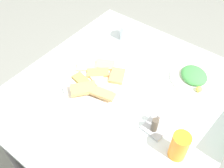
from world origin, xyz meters
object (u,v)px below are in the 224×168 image
at_px(pide_platter, 95,80).
at_px(spoon, 88,158).
at_px(soda_can, 179,146).
at_px(fork, 80,153).
at_px(drinking_glass, 127,32).
at_px(condiment_caddy, 156,125).
at_px(dining_table, 124,105).
at_px(salad_plate_greens, 194,77).
at_px(paper_napkin, 84,156).

height_order(pide_platter, spoon, pide_platter).
height_order(soda_can, fork, soda_can).
xyz_separation_m(pide_platter, soda_can, (0.10, 0.48, 0.05)).
height_order(drinking_glass, condiment_caddy, drinking_glass).
xyz_separation_m(spoon, condiment_caddy, (-0.27, 0.13, 0.02)).
xyz_separation_m(dining_table, salad_plate_greens, (-0.27, 0.21, 0.10)).
distance_m(salad_plate_greens, fork, 0.63).
height_order(soda_can, paper_napkin, soda_can).
xyz_separation_m(fork, spoon, (0.00, 0.04, 0.00)).
bearing_deg(fork, drinking_glass, -170.27).
height_order(dining_table, pide_platter, pide_platter).
distance_m(dining_table, soda_can, 0.38).
xyz_separation_m(fork, condiment_caddy, (-0.27, 0.16, 0.02)).
relative_size(drinking_glass, fork, 0.54).
bearing_deg(condiment_caddy, salad_plate_greens, -179.71).
bearing_deg(pide_platter, salad_plate_greens, 130.24).
bearing_deg(fork, condiment_caddy, 136.35).
height_order(pide_platter, paper_napkin, pide_platter).
xyz_separation_m(soda_can, paper_napkin, (0.22, -0.27, -0.06)).
relative_size(dining_table, paper_napkin, 7.09).
bearing_deg(fork, pide_platter, -160.81).
bearing_deg(soda_can, drinking_glass, -129.41).
bearing_deg(paper_napkin, soda_can, 129.05).
distance_m(pide_platter, fork, 0.37).
xyz_separation_m(pide_platter, spoon, (0.31, 0.23, -0.01)).
bearing_deg(condiment_caddy, dining_table, -109.78).
relative_size(fork, spoon, 0.87).
height_order(fork, spoon, same).
bearing_deg(paper_napkin, fork, -90.00).
relative_size(soda_can, paper_napkin, 0.86).
distance_m(salad_plate_greens, paper_napkin, 0.63).
distance_m(fork, spoon, 0.04).
bearing_deg(soda_can, fork, -52.76).
relative_size(soda_can, fork, 0.74).
xyz_separation_m(paper_napkin, spoon, (0.00, 0.02, 0.00)).
bearing_deg(pide_platter, condiment_caddy, 82.54).
xyz_separation_m(soda_can, fork, (0.22, -0.29, -0.06)).
bearing_deg(fork, paper_napkin, 77.96).
bearing_deg(pide_platter, dining_table, 101.16).
height_order(soda_can, spoon, soda_can).
bearing_deg(dining_table, paper_napkin, 10.36).
distance_m(pide_platter, salad_plate_greens, 0.46).
relative_size(salad_plate_greens, fork, 1.33).
relative_size(soda_can, drinking_glass, 1.36).
distance_m(paper_napkin, fork, 0.02).
relative_size(fork, condiment_caddy, 1.66).
height_order(drinking_glass, fork, drinking_glass).
bearing_deg(pide_platter, spoon, 35.80).
height_order(dining_table, salad_plate_greens, salad_plate_greens).
bearing_deg(drinking_glass, paper_napkin, 23.08).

